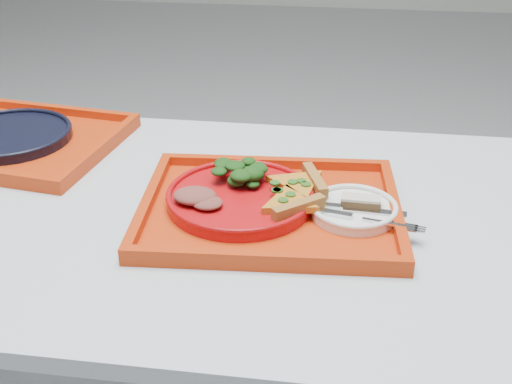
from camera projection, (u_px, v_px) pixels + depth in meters
The scene contains 13 objects.
table at pixel (219, 244), 1.18m from camera, with size 1.60×0.80×0.75m.
tray_main at pixel (270, 211), 1.13m from camera, with size 0.45×0.35×0.01m, color #B62D09.
tray_far at pixel (11, 142), 1.39m from camera, with size 0.45×0.35×0.01m, color #B62D09.
dinner_plate at pixel (240, 199), 1.14m from camera, with size 0.26×0.26×0.02m, color #AE0B0F.
side_plate at pixel (353, 211), 1.11m from camera, with size 0.15×0.15×0.01m, color white.
navy_plate at pixel (10, 136), 1.38m from camera, with size 0.26×0.26×0.02m, color black.
pizza_slice_a at pixel (289, 200), 1.09m from camera, with size 0.11×0.10×0.02m, color gold, non-canonical shape.
pizza_slice_b at pixel (298, 182), 1.16m from camera, with size 0.12×0.11×0.02m, color gold, non-canonical shape.
salad_heap at pixel (238, 169), 1.17m from camera, with size 0.09×0.08×0.05m, color black.
meat_portion at pixel (195, 196), 1.11m from camera, with size 0.08×0.06×0.02m, color brown.
dessert_bar at pixel (361, 202), 1.10m from camera, with size 0.07×0.03×0.02m.
knife at pixel (352, 208), 1.09m from camera, with size 0.18×0.02×0.01m, color silver.
fork at pixel (361, 218), 1.06m from camera, with size 0.18×0.02×0.01m, color silver.
Camera 1 is at (0.21, -0.97, 1.33)m, focal length 45.00 mm.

